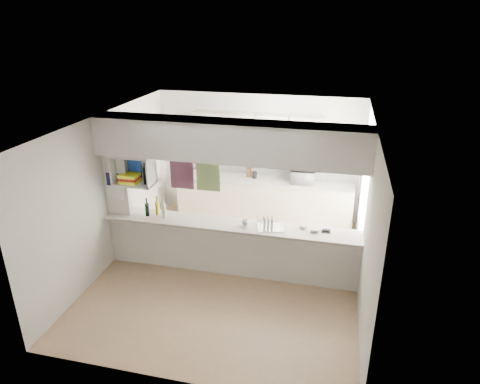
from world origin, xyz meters
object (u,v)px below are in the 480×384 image
(microwave, at_px, (302,177))
(wine_bottles, at_px, (156,209))
(bowl, at_px, (302,168))
(dish_rack, at_px, (271,223))

(microwave, distance_m, wine_bottles, 3.05)
(microwave, distance_m, bowl, 0.17)
(dish_rack, bearing_deg, bowl, 66.29)
(microwave, bearing_deg, wine_bottles, 39.79)
(dish_rack, bearing_deg, microwave, 65.53)
(microwave, bearing_deg, dish_rack, 78.52)
(bowl, xyz_separation_m, wine_bottles, (-2.20, -2.13, -0.17))
(bowl, bearing_deg, microwave, -56.79)
(dish_rack, distance_m, wine_bottles, 1.93)
(microwave, relative_size, dish_rack, 1.00)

